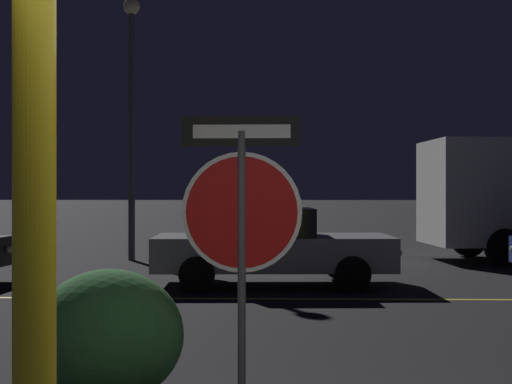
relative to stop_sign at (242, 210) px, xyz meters
name	(u,v)px	position (x,y,z in m)	size (l,w,h in m)	color
road_center_stripe	(284,299)	(0.37, 5.88, -1.53)	(36.46, 0.12, 0.01)	gold
stop_sign	(242,210)	(0.00, 0.00, 0.00)	(0.88, 0.06, 2.22)	#4C4C51
yellow_pole_left	(34,177)	(-0.69, -2.44, 0.20)	(0.17, 0.17, 3.47)	yellow
hedge_bush_2	(109,336)	(-1.08, 0.43, -1.01)	(1.20, 1.04, 1.06)	#2D6633
passing_car_2	(272,247)	(0.18, 7.45, -0.84)	(4.31, 2.02, 1.37)	#9E9EA3
street_lamp	(132,97)	(-3.24, 11.95, 2.41)	(0.41, 0.41, 6.35)	#4C4C51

